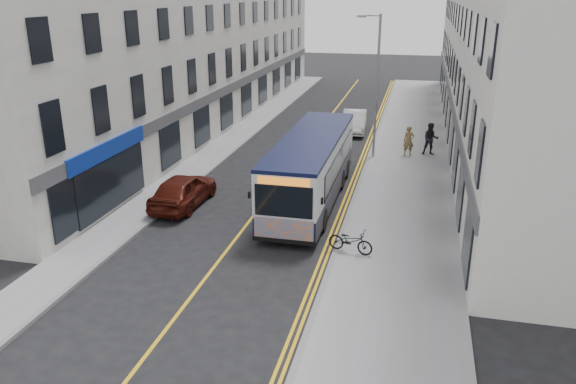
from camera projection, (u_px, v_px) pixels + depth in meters
The scene contains 17 objects.
ground at pixel (222, 257), 20.46m from camera, with size 140.00×140.00×0.00m, color black.
pavement_east at pixel (407, 170), 30.08m from camera, with size 4.50×64.00×0.12m, color gray.
pavement_west at pixel (210, 157), 32.50m from camera, with size 2.00×64.00×0.12m, color gray.
kerb_east at pixel (365, 167), 30.56m from camera, with size 0.18×64.00×0.13m, color slate.
kerb_west at pixel (226, 158), 32.28m from camera, with size 0.18×64.00×0.13m, color slate.
road_centre_line at pixel (294, 164), 31.44m from camera, with size 0.12×64.00×0.01m, color gold.
road_dbl_yellow_inner at pixel (357, 168), 30.68m from camera, with size 0.10×64.00×0.01m, color gold.
road_dbl_yellow_outer at pixel (360, 168), 30.64m from camera, with size 0.10×64.00×0.01m, color gold.
terrace_east at pixel (505, 35), 35.00m from camera, with size 6.00×46.00×13.00m, color white.
terrace_west at pixel (197, 30), 39.41m from camera, with size 6.00×46.00×13.00m, color silver.
streetlamp at pixel (376, 82), 30.89m from camera, with size 1.32×0.18×8.00m.
city_bus at pixel (311, 167), 25.26m from camera, with size 2.48×10.60×3.08m.
bicycle at pixel (351, 241), 20.46m from camera, with size 0.59×1.70×0.89m, color black.
pedestrian_near at pixel (409, 141), 32.31m from camera, with size 0.63×0.41×1.72m, color olive.
pedestrian_far at pixel (431, 139), 32.45m from camera, with size 0.91×0.71×1.87m, color black.
car_white at pixel (354, 122), 38.20m from camera, with size 1.52×4.37×1.44m, color silver.
car_maroon at pixel (183, 190), 25.11m from camera, with size 1.76×4.38×1.49m, color #49140C.
Camera 1 is at (6.58, -17.38, 9.21)m, focal length 35.00 mm.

